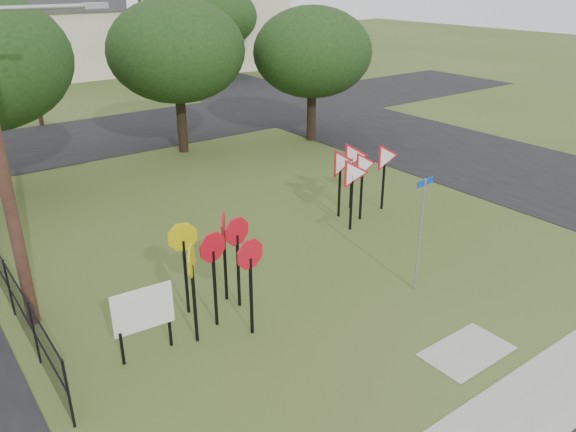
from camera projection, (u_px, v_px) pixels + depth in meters
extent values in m
plane|color=#364A1C|center=(387.00, 304.00, 14.06)|extent=(140.00, 140.00, 0.00)
cube|color=gray|center=(543.00, 397.00, 10.96)|extent=(30.00, 1.60, 0.02)
cube|color=black|center=(411.00, 140.00, 27.99)|extent=(8.00, 50.00, 0.02)
cube|color=black|center=(104.00, 135.00, 28.77)|extent=(60.00, 8.00, 0.02)
cube|color=gray|center=(467.00, 351.00, 12.29)|extent=(2.00, 1.20, 0.02)
cylinder|color=#95989D|center=(420.00, 236.00, 14.12)|extent=(0.06, 0.06, 3.07)
cube|color=#0D3894|center=(425.00, 182.00, 13.55)|extent=(0.63, 0.08, 0.16)
cube|color=black|center=(215.00, 289.00, 12.87)|extent=(0.06, 0.06, 1.94)
cube|color=black|center=(238.00, 271.00, 13.63)|extent=(0.06, 0.06, 1.94)
cube|color=black|center=(251.00, 296.00, 12.56)|extent=(0.06, 0.06, 1.94)
cube|color=black|center=(195.00, 304.00, 12.28)|extent=(0.06, 0.06, 1.94)
cube|color=black|center=(186.00, 277.00, 13.35)|extent=(0.06, 0.06, 1.94)
cube|color=black|center=(225.00, 265.00, 13.91)|extent=(0.06, 0.06, 1.94)
cube|color=black|center=(351.00, 203.00, 17.82)|extent=(0.06, 0.06, 1.86)
cube|color=black|center=(361.00, 193.00, 18.58)|extent=(0.06, 0.06, 1.86)
cube|color=black|center=(339.00, 191.00, 18.81)|extent=(0.06, 0.06, 1.86)
cube|color=black|center=(351.00, 183.00, 19.49)|extent=(0.06, 0.06, 1.86)
cube|color=black|center=(383.00, 184.00, 19.41)|extent=(0.06, 0.06, 1.86)
cube|color=black|center=(122.00, 349.00, 11.76)|extent=(0.05, 0.05, 0.77)
cube|color=black|center=(170.00, 331.00, 12.36)|extent=(0.05, 0.05, 0.77)
cube|color=silver|center=(143.00, 309.00, 11.75)|extent=(1.31, 0.14, 0.99)
cylinder|color=#95989D|center=(36.00, 7.00, 11.17)|extent=(2.40, 0.10, 0.10)
cube|color=#95989D|center=(95.00, 5.00, 11.83)|extent=(0.50, 0.18, 0.12)
cylinder|color=#492D21|center=(27.00, 40.00, 28.84)|extent=(0.24, 0.24, 9.00)
cylinder|color=#492D21|center=(143.00, 30.00, 36.27)|extent=(0.24, 0.24, 8.50)
cylinder|color=black|center=(69.00, 394.00, 9.96)|extent=(0.05, 0.05, 1.50)
cylinder|color=black|center=(34.00, 333.00, 11.65)|extent=(0.05, 0.05, 1.50)
cylinder|color=black|center=(9.00, 288.00, 13.35)|extent=(0.05, 0.05, 1.50)
cube|color=beige|center=(60.00, 44.00, 44.70)|extent=(8.00, 8.00, 5.00)
cube|color=#404044|center=(54.00, 2.00, 43.47)|extent=(8.40, 8.40, 1.20)
cube|color=beige|center=(236.00, 31.00, 49.23)|extent=(7.91, 7.91, 6.00)
cylinder|color=black|center=(182.00, 125.00, 25.71)|extent=(0.44, 0.44, 2.45)
ellipsoid|color=black|center=(176.00, 50.00, 24.39)|extent=(6.00, 6.00, 4.50)
cylinder|color=black|center=(311.00, 117.00, 27.56)|extent=(0.44, 0.44, 2.27)
ellipsoid|color=black|center=(312.00, 52.00, 26.33)|extent=(5.60, 5.60, 4.20)
cylinder|color=black|center=(221.00, 61.00, 44.80)|extent=(0.44, 0.44, 2.45)
ellipsoid|color=black|center=(219.00, 17.00, 43.48)|extent=(6.00, 6.00, 4.50)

